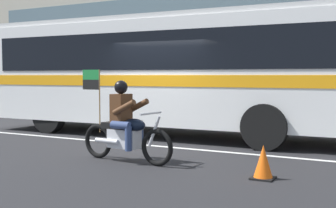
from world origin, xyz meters
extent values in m
plane|color=black|center=(0.00, 0.00, 0.00)|extent=(60.00, 60.00, 0.00)
cube|color=#B7B2A8|center=(0.00, 5.10, 0.07)|extent=(28.00, 3.80, 0.15)
cube|color=silver|center=(0.00, -0.60, 0.00)|extent=(26.60, 0.14, 0.01)
cube|color=#4C606B|center=(0.00, 6.96, 4.31)|extent=(25.76, 0.10, 1.40)
cube|color=white|center=(-0.31, 1.20, 1.73)|extent=(10.91, 2.80, 2.70)
cube|color=black|center=(-0.31, 1.20, 2.28)|extent=(10.05, 2.82, 0.96)
cube|color=orange|center=(-0.31, 1.20, 1.53)|extent=(10.70, 2.83, 0.28)
cube|color=silver|center=(-0.31, 1.20, 3.14)|extent=(10.69, 2.67, 0.16)
cylinder|color=black|center=(-3.68, 0.02, 0.52)|extent=(1.04, 0.30, 1.04)
cylinder|color=black|center=(2.68, 0.02, 0.52)|extent=(1.04, 0.30, 1.04)
torus|color=black|center=(1.43, -2.59, 0.34)|extent=(0.70, 0.16, 0.69)
torus|color=black|center=(-0.01, -2.45, 0.34)|extent=(0.70, 0.16, 0.69)
cube|color=silver|center=(0.66, -2.52, 0.44)|extent=(0.66, 0.34, 0.36)
ellipsoid|color=black|center=(0.91, -2.54, 0.72)|extent=(0.50, 0.32, 0.24)
cube|color=black|center=(0.46, -2.50, 0.69)|extent=(0.58, 0.31, 0.12)
cylinder|color=silver|center=(1.37, -2.58, 0.65)|extent=(0.28, 0.08, 0.58)
cylinder|color=silver|center=(1.30, -2.58, 0.96)|extent=(0.10, 0.64, 0.04)
cylinder|color=silver|center=(0.35, -2.65, 0.39)|extent=(0.56, 0.14, 0.09)
cube|color=#4C2D19|center=(0.59, -2.51, 1.02)|extent=(0.31, 0.38, 0.56)
sphere|color=black|center=(0.59, -2.51, 1.44)|extent=(0.26, 0.26, 0.26)
cylinder|color=navy|center=(0.75, -2.34, 0.72)|extent=(0.43, 0.19, 0.15)
cylinder|color=navy|center=(0.93, -2.36, 0.48)|extent=(0.13, 0.13, 0.46)
cylinder|color=navy|center=(0.72, -2.70, 0.72)|extent=(0.43, 0.19, 0.15)
cylinder|color=navy|center=(0.89, -2.72, 0.48)|extent=(0.13, 0.13, 0.46)
cylinder|color=#4C2D19|center=(0.85, -2.33, 1.06)|extent=(0.53, 0.16, 0.32)
cylinder|color=#4C2D19|center=(0.81, -2.73, 1.06)|extent=(0.53, 0.16, 0.32)
cylinder|color=olive|center=(0.04, -2.46, 1.15)|extent=(0.02, 0.02, 1.25)
cube|color=#197233|center=(-0.19, -2.44, 1.68)|extent=(0.44, 0.06, 0.20)
cube|color=black|center=(-0.19, -2.44, 1.47)|extent=(0.44, 0.06, 0.20)
cylinder|color=red|center=(0.29, 4.39, 0.44)|extent=(0.22, 0.22, 0.58)
sphere|color=red|center=(0.29, 4.39, 0.80)|extent=(0.20, 0.20, 0.20)
cylinder|color=red|center=(0.29, 4.25, 0.47)|extent=(0.09, 0.10, 0.09)
cone|color=#EA590F|center=(3.44, -2.67, 0.28)|extent=(0.32, 0.32, 0.55)
cube|color=black|center=(3.44, -2.67, 0.01)|extent=(0.36, 0.36, 0.03)
camera|label=1|loc=(5.44, -9.57, 1.66)|focal=47.45mm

